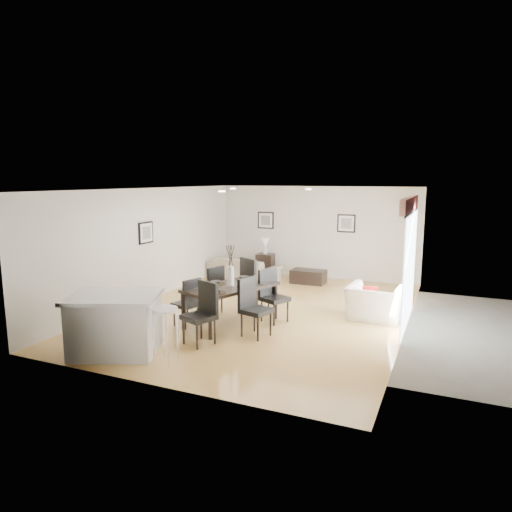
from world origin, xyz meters
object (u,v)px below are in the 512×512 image
at_px(dining_chair_wnear, 189,300).
at_px(dining_chair_efar, 272,292).
at_px(sofa, 244,269).
at_px(side_table, 265,264).
at_px(dining_chair_enear, 252,304).
at_px(coffee_table, 308,277).
at_px(bar_stool, 165,316).
at_px(kitchen_island, 115,324).
at_px(dining_chair_head, 203,309).
at_px(dining_chair_wfar, 212,287).
at_px(dining_table, 231,290).
at_px(dining_chair_foot, 253,281).
at_px(armchair, 375,303).

xyz_separation_m(dining_chair_wnear, dining_chair_efar, (1.36, 1.02, 0.05)).
height_order(sofa, side_table, side_table).
distance_m(dining_chair_enear, coffee_table, 4.62).
relative_size(dining_chair_wnear, dining_chair_efar, 0.91).
height_order(dining_chair_wnear, coffee_table, dining_chair_wnear).
bearing_deg(bar_stool, dining_chair_enear, 66.83).
height_order(dining_chair_efar, kitchen_island, dining_chair_efar).
distance_m(sofa, dining_chair_head, 5.28).
height_order(dining_chair_wfar, side_table, dining_chair_wfar).
height_order(dining_chair_head, side_table, dining_chair_head).
height_order(dining_table, dining_chair_head, dining_chair_head).
bearing_deg(dining_chair_enear, side_table, 34.59).
bearing_deg(coffee_table, dining_chair_wnear, -102.15).
distance_m(dining_table, kitchen_island, 2.45).
bearing_deg(dining_chair_enear, dining_chair_wfar, 70.98).
xyz_separation_m(coffee_table, side_table, (-1.54, 0.55, 0.14)).
distance_m(dining_chair_head, bar_stool, 1.03).
relative_size(dining_table, kitchen_island, 1.20).
distance_m(dining_chair_efar, dining_chair_head, 1.82).
distance_m(dining_chair_efar, dining_chair_foot, 0.98).
bearing_deg(dining_chair_wnear, dining_chair_foot, 177.22).
bearing_deg(side_table, dining_chair_efar, -66.04).
bearing_deg(dining_chair_efar, dining_chair_wnear, 152.89).
height_order(dining_chair_wnear, dining_chair_wfar, dining_chair_wfar).
relative_size(dining_chair_head, bar_stool, 1.23).
bearing_deg(dining_table, dining_chair_head, -66.96).
xyz_separation_m(dining_chair_head, bar_stool, (-0.11, -1.01, 0.15)).
height_order(armchair, dining_table, dining_table).
xyz_separation_m(dining_chair_wfar, coffee_table, (1.04, 3.69, -0.40)).
height_order(sofa, armchair, armchair).
distance_m(sofa, dining_chair_efar, 4.00).
relative_size(armchair, dining_chair_enear, 1.01).
relative_size(dining_chair_wnear, dining_chair_wfar, 0.93).
relative_size(sofa, dining_chair_wfar, 2.05).
relative_size(dining_chair_wnear, side_table, 1.50).
relative_size(dining_chair_efar, bar_stool, 1.20).
xyz_separation_m(kitchen_island, bar_stool, (1.01, -0.00, 0.26)).
xyz_separation_m(sofa, coffee_table, (1.88, 0.29, -0.13)).
height_order(dining_chair_efar, bar_stool, dining_chair_efar).
xyz_separation_m(coffee_table, kitchen_island, (-1.45, -6.33, 0.33)).
bearing_deg(dining_chair_wnear, dining_chair_enear, 110.04).
bearing_deg(dining_chair_wfar, dining_table, 72.91).
distance_m(dining_chair_efar, side_table, 4.58).
bearing_deg(coffee_table, sofa, -170.77).
distance_m(coffee_table, kitchen_island, 6.50).
bearing_deg(dining_chair_head, dining_chair_wfar, 135.73).
relative_size(armchair, side_table, 1.69).
distance_m(dining_chair_wnear, bar_stool, 1.81).
xyz_separation_m(dining_chair_wfar, dining_chair_enear, (1.34, -0.90, 0.02)).
relative_size(sofa, bar_stool, 2.40).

